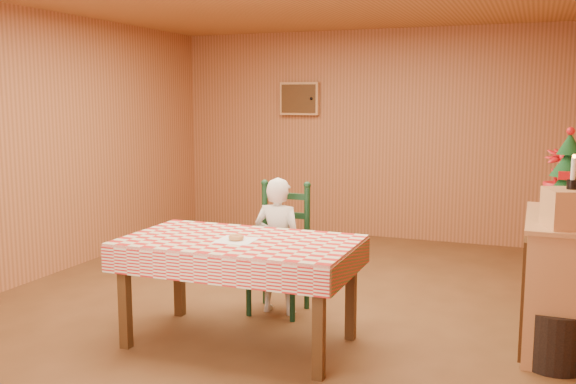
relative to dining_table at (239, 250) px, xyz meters
The scene contains 13 objects.
ground 1.15m from the dining_table, 93.93° to the left, with size 6.00×6.00×0.00m, color brown.
cabin_walls 1.84m from the dining_table, 92.59° to the left, with size 5.10×6.05×2.65m.
dining_table is the anchor object (origin of this frame).
ladder_chair 0.81m from the dining_table, 90.00° to the left, with size 0.44×0.40×1.08m.
seated_child 0.74m from the dining_table, 90.00° to the left, with size 0.41×0.27×1.12m, color silver.
napkin 0.10m from the dining_table, 90.00° to the right, with size 0.26×0.26×0.00m, color white.
donut 0.12m from the dining_table, 90.00° to the right, with size 0.11×0.11×0.04m, color #B47540.
shelf_unit 2.31m from the dining_table, 21.16° to the left, with size 0.54×1.24×0.93m.
crate 2.23m from the dining_table, 11.31° to the left, with size 0.30×0.30×0.25m, color tan.
christmas_tree 2.47m from the dining_table, 26.63° to the left, with size 0.34×0.34×0.62m.
flower_arrangement 2.56m from the dining_table, 33.27° to the left, with size 0.24×0.24×0.44m, color #B01015.
candle_set 2.27m from the dining_table, 11.31° to the left, with size 0.07×0.07×0.22m.
storage_bin 2.20m from the dining_table, ahead, with size 0.39×0.39×0.39m, color black.
Camera 1 is at (1.99, -4.93, 1.76)m, focal length 40.00 mm.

